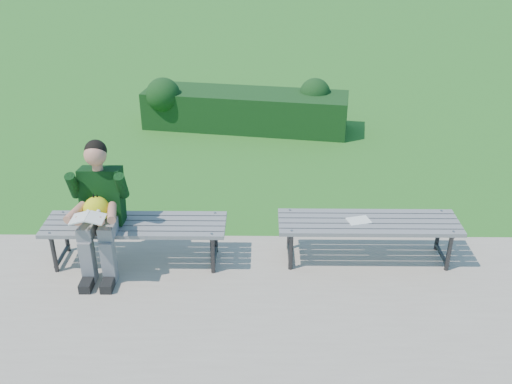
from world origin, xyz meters
TOP-DOWN VIEW (x-y plane):
  - ground at (0.00, 0.00)m, footprint 80.00×80.00m
  - walkway at (0.00, -1.75)m, footprint 30.00×3.50m
  - hedge at (-0.15, 3.49)m, footprint 3.37×1.34m
  - bench_left at (-1.09, -0.51)m, footprint 1.80×0.50m
  - bench_right at (1.23, -0.44)m, footprint 1.80×0.50m
  - seated_boy at (-1.39, -0.60)m, footprint 0.56×0.76m
  - paper_sheet at (1.13, -0.44)m, footprint 0.25×0.21m

SIDE VIEW (x-z plane):
  - ground at x=0.00m, z-range 0.00..0.00m
  - walkway at x=0.00m, z-range 0.00..0.02m
  - hedge at x=-0.15m, z-range -0.08..0.76m
  - bench_left at x=-1.09m, z-range 0.19..0.64m
  - bench_right at x=1.23m, z-range 0.19..0.64m
  - paper_sheet at x=1.13m, z-range 0.47..0.48m
  - seated_boy at x=-1.39m, z-range 0.06..1.37m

